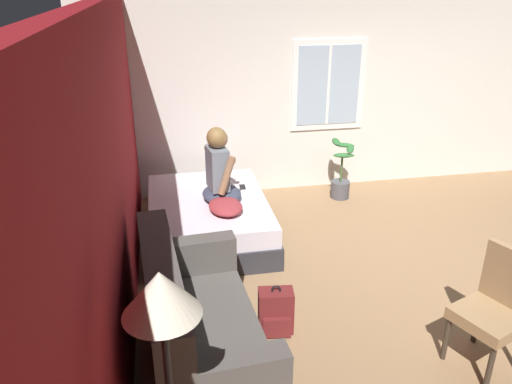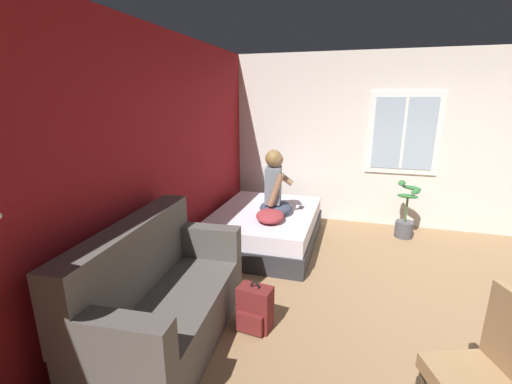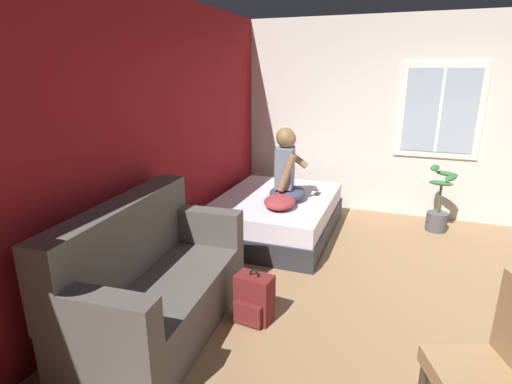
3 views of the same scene
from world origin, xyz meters
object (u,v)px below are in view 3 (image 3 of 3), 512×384
backpack (254,299)px  potted_plant (438,208)px  cell_phone (317,194)px  side_chair (496,368)px  throw_pillow (280,202)px  bed (276,215)px  person_seated (287,171)px  couch (152,283)px

backpack → potted_plant: 3.06m
backpack → cell_phone: bearing=-1.8°
side_chair → cell_phone: size_ratio=6.81×
throw_pillow → potted_plant: size_ratio=0.56×
throw_pillow → potted_plant: potted_plant is taller
bed → backpack: bed is taller
bed → side_chair: side_chair is taller
person_seated → bed: bearing=69.3°
throw_pillow → cell_phone: 0.73m
person_seated → throw_pillow: 0.43m
couch → person_seated: 2.25m
bed → potted_plant: potted_plant is taller
backpack → potted_plant: potted_plant is taller
bed → potted_plant: bearing=-67.7°
person_seated → throw_pillow: size_ratio=1.82×
side_chair → throw_pillow: (2.16, 1.81, 0.02)m
side_chair → cell_phone: side_chair is taller
couch → potted_plant: 3.75m
backpack → throw_pillow: throw_pillow is taller
couch → bed: bearing=-8.2°
bed → backpack: bearing=-168.0°
person_seated → cell_phone: person_seated is taller
couch → cell_phone: bearing=-17.3°
bed → backpack: (-1.85, -0.39, -0.04)m
couch → backpack: bearing=-62.8°
backpack → cell_phone: size_ratio=3.18×
person_seated → side_chair: bearing=-143.6°
cell_phone → backpack: bearing=92.1°
side_chair → couch: bearing=82.0°
side_chair → person_seated: bearing=36.4°
couch → person_seated: size_ratio=2.01×
potted_plant → couch: bearing=143.2°
backpack → potted_plant: size_ratio=0.54×
backpack → throw_pillow: size_ratio=0.95×
person_seated → throw_pillow: bearing=-176.8°
side_chair → backpack: bearing=66.5°
person_seated → potted_plant: bearing=-64.7°
couch → throw_pillow: bearing=-14.6°
throw_pillow → potted_plant: (1.16, -1.77, -0.25)m
side_chair → throw_pillow: size_ratio=2.04×
cell_phone → person_seated: bearing=51.0°
person_seated → potted_plant: 2.05m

